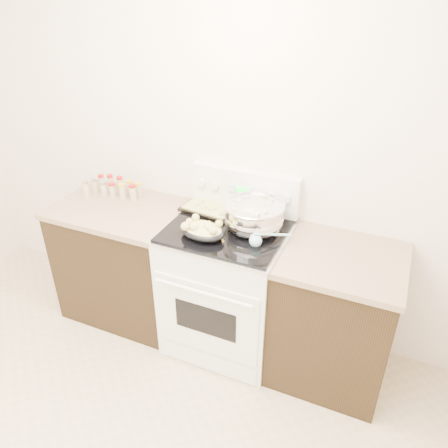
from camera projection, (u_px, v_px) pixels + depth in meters
The scene contains 9 objects.
counter_left at pixel (127, 260), 3.30m from camera, with size 0.93×0.67×0.92m.
counter_right at pixel (333, 316), 2.76m from camera, with size 0.73×0.67×0.92m.
kitchen_range at pixel (227, 285), 3.00m from camera, with size 0.78×0.73×1.22m.
mixing_bowl at pixel (254, 216), 2.72m from camera, with size 0.41×0.41×0.23m.
roasting_pan at pixel (202, 230), 2.65m from camera, with size 0.32×0.25×0.11m.
baking_sheet at pixel (210, 208), 2.97m from camera, with size 0.39×0.30×0.06m.
wooden_spoon at pixel (206, 233), 2.69m from camera, with size 0.20×0.20×0.04m.
blue_ladle at pixel (258, 240), 2.58m from camera, with size 0.22×0.20×0.10m.
spice_jars at pixel (114, 188), 3.21m from camera, with size 0.40×0.22×0.13m.
Camera 1 is at (1.29, -0.77, 2.34)m, focal length 35.00 mm.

